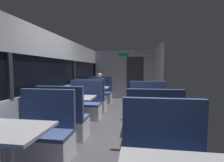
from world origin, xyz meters
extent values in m
cube|color=#423F44|center=(0.00, 0.00, -0.01)|extent=(3.30, 9.20, 0.02)
cube|color=#B2B2B7|center=(-1.45, 0.00, 0.47)|extent=(0.08, 8.40, 0.95)
cube|color=#B2B2B7|center=(-1.45, 0.00, 2.00)|extent=(0.08, 8.40, 0.60)
cube|color=black|center=(-1.46, 0.00, 1.32)|extent=(0.03, 8.40, 0.75)
cube|color=#2D2D30|center=(-1.43, -1.40, 1.32)|extent=(0.06, 0.08, 0.75)
cube|color=#2D2D30|center=(-1.43, 1.40, 1.32)|extent=(0.06, 0.08, 0.75)
cube|color=#2D2D30|center=(-1.43, 4.20, 1.32)|extent=(0.06, 0.08, 0.75)
cube|color=#B2B2B7|center=(0.00, 4.20, 1.15)|extent=(2.90, 0.08, 2.30)
cube|color=#333338|center=(0.55, 4.15, 1.00)|extent=(0.80, 0.04, 2.00)
cube|color=green|center=(0.00, 4.14, 2.12)|extent=(0.50, 0.03, 0.16)
cube|color=#B2B2B7|center=(1.45, 3.00, 1.15)|extent=(0.08, 2.40, 2.30)
cylinder|color=#9E9EA3|center=(-0.89, -2.09, 0.35)|extent=(0.10, 0.10, 0.70)
cube|color=#99999E|center=(-0.89, -2.09, 0.72)|extent=(0.90, 0.70, 0.04)
cube|color=silver|center=(-0.89, -1.43, 0.20)|extent=(0.95, 0.50, 0.39)
cube|color=#384C7A|center=(-0.89, -1.43, 0.42)|extent=(0.95, 0.50, 0.06)
cube|color=#384C7A|center=(-0.89, -1.22, 0.78)|extent=(0.95, 0.08, 0.65)
cylinder|color=#9E9EA3|center=(-0.89, 0.09, 0.35)|extent=(0.10, 0.10, 0.70)
cube|color=#99999E|center=(-0.89, 0.09, 0.72)|extent=(0.90, 0.70, 0.04)
cube|color=silver|center=(-0.89, -0.57, 0.20)|extent=(0.95, 0.50, 0.39)
cube|color=#384C7A|center=(-0.89, -0.57, 0.42)|extent=(0.95, 0.50, 0.06)
cube|color=#384C7A|center=(-0.89, -0.78, 0.78)|extent=(0.95, 0.08, 0.65)
cube|color=silver|center=(-0.89, 0.75, 0.20)|extent=(0.95, 0.50, 0.39)
cube|color=#384C7A|center=(-0.89, 0.75, 0.42)|extent=(0.95, 0.50, 0.06)
cube|color=#384C7A|center=(-0.89, 0.96, 0.78)|extent=(0.95, 0.08, 0.65)
cylinder|color=#9E9EA3|center=(-0.89, 2.27, 0.35)|extent=(0.10, 0.10, 0.70)
cube|color=#99999E|center=(-0.89, 2.27, 0.72)|extent=(0.90, 0.70, 0.04)
cube|color=silver|center=(-0.89, 1.61, 0.20)|extent=(0.95, 0.50, 0.39)
cube|color=#384C7A|center=(-0.89, 1.61, 0.42)|extent=(0.95, 0.50, 0.06)
cube|color=#384C7A|center=(-0.89, 1.40, 0.78)|extent=(0.95, 0.08, 0.65)
cube|color=silver|center=(-0.89, 2.93, 0.20)|extent=(0.95, 0.50, 0.39)
cube|color=#384C7A|center=(-0.89, 2.93, 0.42)|extent=(0.95, 0.50, 0.06)
cube|color=#384C7A|center=(-0.89, 3.14, 0.78)|extent=(0.95, 0.08, 0.65)
cube|color=#384C7A|center=(0.89, -1.82, 0.78)|extent=(0.95, 0.08, 0.65)
cylinder|color=#9E9EA3|center=(0.89, -0.11, 0.35)|extent=(0.10, 0.10, 0.70)
cube|color=#99999E|center=(0.89, -0.11, 0.72)|extent=(0.90, 0.70, 0.04)
cube|color=silver|center=(0.89, -0.77, 0.20)|extent=(0.95, 0.50, 0.39)
cube|color=#384C7A|center=(0.89, -0.77, 0.42)|extent=(0.95, 0.50, 0.06)
cube|color=#384C7A|center=(0.89, -0.98, 0.78)|extent=(0.95, 0.08, 0.65)
cube|color=silver|center=(0.89, 0.55, 0.20)|extent=(0.95, 0.50, 0.39)
cube|color=#384C7A|center=(0.89, 0.55, 0.42)|extent=(0.95, 0.50, 0.06)
cube|color=#384C7A|center=(0.89, 0.76, 0.78)|extent=(0.95, 0.08, 0.65)
cube|color=#26262D|center=(-0.89, 2.93, 0.23)|extent=(0.30, 0.36, 0.45)
cube|color=#3F598C|center=(-0.89, 2.88, 0.75)|extent=(0.34, 0.22, 0.60)
sphere|color=tan|center=(-0.89, 2.86, 1.16)|extent=(0.20, 0.20, 0.20)
cylinder|color=#3F598C|center=(-1.09, 2.70, 0.77)|extent=(0.07, 0.28, 0.07)
cylinder|color=#3F598C|center=(-0.69, 2.70, 0.77)|extent=(0.07, 0.28, 0.07)
cylinder|color=#26598C|center=(-1.07, 0.02, 0.79)|extent=(0.07, 0.07, 0.09)
camera|label=1|loc=(0.57, -3.77, 1.44)|focal=26.29mm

